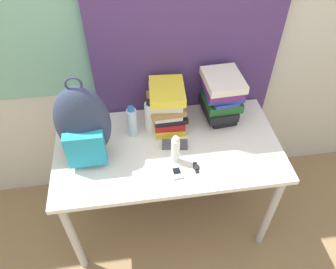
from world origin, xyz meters
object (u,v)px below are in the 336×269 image
object	(u,v)px
water_bottle	(132,122)
wristwatch	(196,167)
book_stack_center	(221,96)
sunglasses_case	(175,144)
backpack	(83,125)
cell_phone	(177,172)
sunscreen_bottle	(175,150)
book_stack_left	(167,106)
sports_bottle	(151,117)

from	to	relation	value
water_bottle	wristwatch	xyz separation A→B (m)	(0.33, -0.32, -0.10)
book_stack_center	sunglasses_case	xyz separation A→B (m)	(-0.32, -0.21, -0.16)
wristwatch	backpack	bearing A→B (deg)	162.21
water_bottle	cell_phone	xyz separation A→B (m)	(0.21, -0.34, -0.09)
sunscreen_bottle	sunglasses_case	bearing A→B (deg)	82.24
book_stack_left	sunglasses_case	distance (m)	0.24
water_bottle	cell_phone	world-z (taller)	water_bottle
book_stack_center	sunglasses_case	distance (m)	0.41
book_stack_left	sports_bottle	xyz separation A→B (m)	(-0.10, -0.05, -0.04)
sports_bottle	sunglasses_case	distance (m)	0.22
book_stack_left	sunscreen_bottle	world-z (taller)	book_stack_left
book_stack_left	cell_phone	xyz separation A→B (m)	(-0.00, -0.40, -0.14)
wristwatch	cell_phone	bearing A→B (deg)	-170.72
sports_bottle	wristwatch	bearing A→B (deg)	-57.85
cell_phone	water_bottle	bearing A→B (deg)	122.43
backpack	book_stack_left	distance (m)	0.52
book_stack_left	water_bottle	world-z (taller)	book_stack_left
backpack	wristwatch	distance (m)	0.65
water_bottle	sunglasses_case	xyz separation A→B (m)	(0.23, -0.14, -0.08)
sports_bottle	sunscreen_bottle	distance (m)	0.29
backpack	sunscreen_bottle	xyz separation A→B (m)	(0.48, -0.12, -0.14)
sports_bottle	book_stack_left	bearing A→B (deg)	23.59
backpack	water_bottle	xyz separation A→B (m)	(0.26, 0.13, -0.13)
cell_phone	sunglasses_case	distance (m)	0.20
book_stack_center	sunscreen_bottle	xyz separation A→B (m)	(-0.33, -0.32, -0.09)
sunscreen_bottle	water_bottle	bearing A→B (deg)	131.37
sunscreen_bottle	wristwatch	size ratio (longest dim) A/B	2.33
sunscreen_bottle	book_stack_left	bearing A→B (deg)	90.50
book_stack_left	wristwatch	xyz separation A→B (m)	(0.11, -0.39, -0.14)
cell_phone	sunglasses_case	xyz separation A→B (m)	(0.02, 0.20, 0.01)
backpack	cell_phone	bearing A→B (deg)	-23.65
book_stack_center	sunglasses_case	size ratio (longest dim) A/B	2.10
book_stack_left	sunscreen_bottle	xyz separation A→B (m)	(0.00, -0.32, -0.06)
backpack	cell_phone	world-z (taller)	backpack
backpack	sunglasses_case	distance (m)	0.54
cell_phone	book_stack_center	bearing A→B (deg)	49.99
sunscreen_bottle	sunglasses_case	xyz separation A→B (m)	(0.01, 0.11, -0.07)
sports_bottle	sunscreen_bottle	size ratio (longest dim) A/B	1.21
sunscreen_bottle	backpack	bearing A→B (deg)	165.93
book_stack_left	wristwatch	distance (m)	0.43
water_bottle	sunscreen_bottle	xyz separation A→B (m)	(0.22, -0.25, -0.01)
sports_bottle	book_stack_center	bearing A→B (deg)	5.83
water_bottle	wristwatch	world-z (taller)	water_bottle
book_stack_center	wristwatch	xyz separation A→B (m)	(-0.23, -0.39, -0.17)
book_stack_left	cell_phone	distance (m)	0.43
book_stack_center	sunscreen_bottle	distance (m)	0.47
wristwatch	sports_bottle	bearing A→B (deg)	122.15
book_stack_left	water_bottle	bearing A→B (deg)	-162.50
cell_phone	sports_bottle	bearing A→B (deg)	105.57
sunglasses_case	wristwatch	xyz separation A→B (m)	(0.09, -0.18, -0.01)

